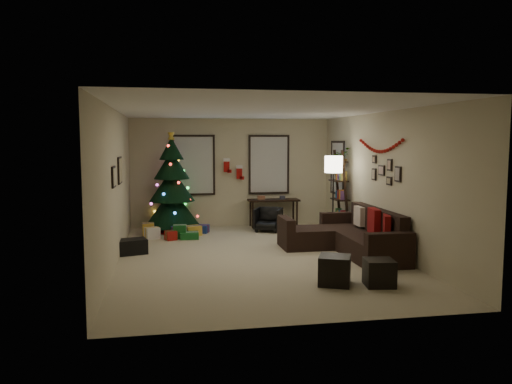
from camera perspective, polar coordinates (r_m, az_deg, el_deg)
The scene contains 29 objects.
floor at distance 9.35m, azimuth 0.05°, elevation -7.40°, with size 7.00×7.00×0.00m, color #BCB08E.
ceiling at distance 9.13m, azimuth 0.05°, elevation 9.34°, with size 7.00×7.00×0.00m, color white.
wall_back at distance 12.59m, azimuth -2.79°, elevation 2.21°, with size 5.00×5.00×0.00m, color beige.
wall_front at distance 5.75m, azimuth 6.29°, elevation -2.09°, with size 5.00×5.00×0.00m, color beige.
wall_left at distance 9.04m, azimuth -15.74°, elevation 0.59°, with size 7.00×7.00×0.00m, color beige.
wall_right at distance 9.90m, azimuth 14.45°, elevation 1.06°, with size 7.00×7.00×0.00m, color beige.
window_back_left at distance 12.46m, azimuth -7.12°, elevation 3.06°, with size 1.05×0.06×1.50m.
window_back_right at distance 12.71m, azimuth 1.48°, elevation 3.15°, with size 1.05×0.06×1.50m.
window_right_wall at distance 12.23m, azimuth 9.35°, elevation 2.74°, with size 0.06×0.90×1.30m.
christmas_tree at distance 12.05m, azimuth -9.56°, elevation 0.34°, with size 1.31×1.31×2.44m.
presents at distance 11.39m, azimuth -9.01°, elevation -4.51°, with size 1.50×1.01×0.30m.
sofa at distance 9.89m, azimuth 10.59°, elevation -5.14°, with size 1.82×2.65×0.85m.
pillow_red_a at distance 9.16m, azimuth 14.70°, elevation -3.79°, with size 0.11×0.40×0.40m, color maroon.
pillow_red_b at distance 9.66m, azimuth 13.32°, elevation -3.27°, with size 0.13×0.48×0.48m, color maroon.
pillow_cream at distance 10.32m, azimuth 11.72°, elevation -2.72°, with size 0.11×0.39×0.39m, color beige.
ottoman_near at distance 7.64m, azimuth 8.97°, elevation -8.81°, with size 0.46×0.46×0.44m, color black.
ottoman_far at distance 7.72m, azimuth 13.88°, elevation -8.92°, with size 0.42×0.42×0.40m, color black.
desk at distance 12.56m, azimuth 2.02°, elevation -1.20°, with size 1.28×0.46×0.69m.
desk_chair at distance 11.92m, azimuth 1.41°, elevation -3.14°, with size 0.55×0.52×0.57m, color black.
bookshelf at distance 11.58m, azimuth 9.64°, elevation -0.21°, with size 0.30×0.57×1.95m.
potted_plant at distance 11.52m, azimuth 9.72°, elevation 4.26°, with size 0.50×0.44×0.56m, color #4C4C4C.
floor_lamp at distance 10.96m, azimuth 8.83°, elevation 2.52°, with size 0.39×0.39×1.82m.
art_map at distance 9.71m, azimuth -15.28°, elevation 2.41°, with size 0.04×0.60×0.50m.
art_abstract at distance 8.58m, azimuth -15.93°, elevation 1.67°, with size 0.04×0.45×0.35m.
gallery at distance 9.81m, azimuth 14.55°, elevation 2.31°, with size 0.03×1.25×0.54m.
garland at distance 9.98m, azimuth 13.93°, elevation 5.17°, with size 0.08×1.90×0.30m, color #A5140C, non-canonical shape.
stocking_left at distance 12.38m, azimuth -3.34°, elevation 3.08°, with size 0.20×0.05×0.36m.
stocking_right at distance 12.52m, azimuth -1.88°, elevation 2.29°, with size 0.20×0.05×0.36m.
storage_bin at distance 9.85m, azimuth -14.07°, elevation -6.06°, with size 0.57×0.38×0.28m, color black.
Camera 1 is at (-1.62, -8.96, 2.14)m, focal length 35.06 mm.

